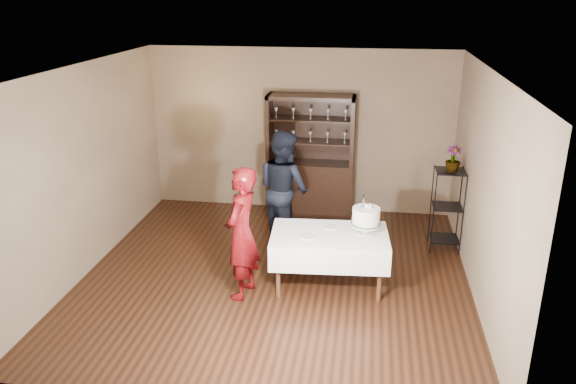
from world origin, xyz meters
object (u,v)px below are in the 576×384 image
man (284,189)px  potted_plant (453,159)px  china_hutch (310,176)px  plant_etagere (447,206)px  cake_table (329,246)px  woman (242,233)px  cake (366,217)px

man → potted_plant: man is taller
china_hutch → plant_etagere: 2.33m
cake_table → woman: 1.13m
china_hutch → man: (-0.25, -1.23, 0.20)m
man → cake: man is taller
plant_etagere → woman: bearing=-146.6°
china_hutch → man: size_ratio=1.16×
cake_table → cake: cake is taller
cake → woman: bearing=-162.6°
cake_table → potted_plant: bearing=39.4°
woman → potted_plant: woman is taller
man → cake_table: bearing=163.8°
potted_plant → plant_etagere: bearing=105.0°
cake → potted_plant: potted_plant is taller
china_hutch → cake_table: bearing=-78.0°
china_hutch → potted_plant: 2.46m
man → china_hutch: bearing=-60.9°
plant_etagere → cake: (-1.14, -1.26, 0.28)m
cake → potted_plant: 1.73m
plant_etagere → cake: cake is taller
china_hutch → woman: size_ratio=1.21×
cake → cake_table: bearing=-169.2°
woman → man: (0.27, 1.54, 0.04)m
china_hutch → plant_etagere: china_hutch is taller
china_hutch → cake: (0.94, -2.31, 0.27)m
china_hutch → cake: china_hutch is taller
woman → cake: size_ratio=3.14×
plant_etagere → potted_plant: 0.72m
china_hutch → plant_etagere: (2.08, -1.05, -0.01)m
china_hutch → man: china_hutch is taller
cake → man: bearing=137.9°
plant_etagere → woman: woman is taller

